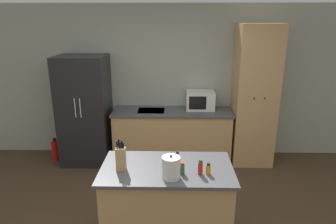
{
  "coord_description": "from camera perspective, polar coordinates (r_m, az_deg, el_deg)",
  "views": [
    {
      "loc": [
        0.14,
        -2.78,
        2.36
      ],
      "look_at": [
        0.04,
        1.4,
        1.05
      ],
      "focal_mm": 32.0,
      "sensor_mm": 36.0,
      "label": 1
    }
  ],
  "objects": [
    {
      "name": "knife_block",
      "position": [
        3.05,
        -8.96,
        -8.72
      ],
      "size": [
        0.1,
        0.07,
        0.33
      ],
      "color": "tan",
      "rests_on": "kitchen_island"
    },
    {
      "name": "spice_bottle_green_herb",
      "position": [
        2.97,
        2.72,
        -10.75
      ],
      "size": [
        0.05,
        0.05,
        0.12
      ],
      "color": "#337033",
      "rests_on": "kitchen_island"
    },
    {
      "name": "pantry_cabinet",
      "position": [
        5.09,
        16.07,
        2.92
      ],
      "size": [
        0.65,
        0.63,
        2.29
      ],
      "color": "tan",
      "rests_on": "ground_plane"
    },
    {
      "name": "wall_back",
      "position": [
        5.22,
        -0.22,
        5.69
      ],
      "size": [
        7.2,
        0.06,
        2.6
      ],
      "color": "#9EA393",
      "rests_on": "ground_plane"
    },
    {
      "name": "kettle",
      "position": [
        2.88,
        0.57,
        -10.53
      ],
      "size": [
        0.18,
        0.18,
        0.24
      ],
      "color": "white",
      "rests_on": "kitchen_island"
    },
    {
      "name": "microwave",
      "position": [
        5.08,
        6.15,
        2.25
      ],
      "size": [
        0.47,
        0.35,
        0.31
      ],
      "color": "white",
      "rests_on": "back_counter"
    },
    {
      "name": "spice_bottle_tall_dark",
      "position": [
        3.0,
        7.68,
        -10.71
      ],
      "size": [
        0.05,
        0.05,
        0.12
      ],
      "color": "orange",
      "rests_on": "kitchen_island"
    },
    {
      "name": "refrigerator",
      "position": [
        5.17,
        -15.5,
        0.36
      ],
      "size": [
        0.79,
        0.72,
        1.8
      ],
      "color": "black",
      "rests_on": "ground_plane"
    },
    {
      "name": "spice_bottle_short_red",
      "position": [
        2.97,
        6.18,
        -10.46
      ],
      "size": [
        0.05,
        0.05,
        0.16
      ],
      "color": "#B2281E",
      "rests_on": "kitchen_island"
    },
    {
      "name": "spice_bottle_amber_oil",
      "position": [
        3.11,
        1.8,
        -8.97
      ],
      "size": [
        0.04,
        0.04,
        0.17
      ],
      "color": "orange",
      "rests_on": "kitchen_island"
    },
    {
      "name": "kitchen_island",
      "position": [
        3.35,
        -0.2,
        -17.24
      ],
      "size": [
        1.36,
        0.76,
        0.9
      ],
      "color": "tan",
      "rests_on": "ground_plane"
    },
    {
      "name": "back_counter",
      "position": [
        5.15,
        0.76,
        -4.42
      ],
      "size": [
        1.99,
        0.63,
        0.89
      ],
      "color": "tan",
      "rests_on": "ground_plane"
    },
    {
      "name": "fire_extinguisher",
      "position": [
        5.56,
        -20.62,
        -6.87
      ],
      "size": [
        0.13,
        0.13,
        0.41
      ],
      "color": "red",
      "rests_on": "ground_plane"
    }
  ]
}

